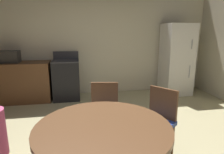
{
  "coord_description": "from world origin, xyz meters",
  "views": [
    {
      "loc": [
        -0.41,
        -2.07,
        1.56
      ],
      "look_at": [
        0.13,
        1.02,
        0.83
      ],
      "focal_mm": 31.17,
      "sensor_mm": 36.0,
      "label": 1
    }
  ],
  "objects": [
    {
      "name": "refrigerator",
      "position": [
        2.04,
        2.44,
        0.88
      ],
      "size": [
        0.68,
        0.68,
        1.76
      ],
      "color": "white",
      "rests_on": "ground"
    },
    {
      "name": "wall_back",
      "position": [
        0.0,
        2.89,
        1.35
      ],
      "size": [
        6.14,
        0.12,
        2.7
      ],
      "primitive_type": "cube",
      "color": "beige",
      "rests_on": "ground"
    },
    {
      "name": "chair_northeast",
      "position": [
        0.55,
        0.06,
        0.5
      ],
      "size": [
        0.56,
        0.56,
        0.87
      ],
      "rotation": [
        0.0,
        0.0,
        3.79
      ],
      "color": "brown",
      "rests_on": "ground"
    },
    {
      "name": "dining_table",
      "position": [
        -0.22,
        -0.52,
        0.6
      ],
      "size": [
        1.21,
        1.21,
        0.76
      ],
      "color": "brown",
      "rests_on": "ground"
    },
    {
      "name": "microwave",
      "position": [
        -1.91,
        2.49,
        1.03
      ],
      "size": [
        0.44,
        0.32,
        0.26
      ],
      "primitive_type": "cube",
      "color": "#2D2B28",
      "rests_on": "kitchen_counter"
    },
    {
      "name": "kitchen_counter",
      "position": [
        -1.91,
        2.49,
        0.45
      ],
      "size": [
        1.72,
        0.6,
        0.9
      ],
      "primitive_type": "cube",
      "color": "brown",
      "rests_on": "ground"
    },
    {
      "name": "chair_north",
      "position": [
        -0.07,
        0.43,
        0.5
      ],
      "size": [
        0.46,
        0.46,
        0.87
      ],
      "rotation": [
        0.0,
        0.0,
        4.56
      ],
      "color": "brown",
      "rests_on": "ground"
    },
    {
      "name": "oven_range",
      "position": [
        -0.7,
        2.5,
        0.47
      ],
      "size": [
        0.6,
        0.6,
        1.1
      ],
      "color": "black",
      "rests_on": "ground"
    }
  ]
}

